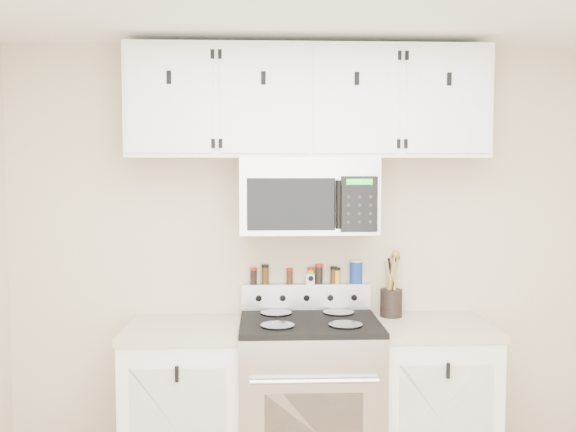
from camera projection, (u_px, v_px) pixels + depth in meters
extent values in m
cube|color=#C3B792|center=(306.00, 258.00, 3.82)|extent=(3.50, 0.01, 2.50)
cube|color=#B7B7BA|center=(309.00, 407.00, 3.56)|extent=(0.76, 0.65, 0.92)
cube|color=black|center=(314.00, 431.00, 3.25)|extent=(0.50, 0.02, 0.40)
cube|color=black|center=(309.00, 322.00, 3.53)|extent=(0.76, 0.65, 0.03)
cube|color=#B7B7BA|center=(306.00, 296.00, 3.81)|extent=(0.76, 0.08, 0.15)
cylinder|color=black|center=(277.00, 326.00, 3.37)|extent=(0.18, 0.18, 0.01)
cylinder|color=black|center=(346.00, 325.00, 3.38)|extent=(0.18, 0.18, 0.01)
cylinder|color=black|center=(276.00, 313.00, 3.67)|extent=(0.18, 0.18, 0.01)
cylinder|color=black|center=(339.00, 312.00, 3.68)|extent=(0.18, 0.18, 0.01)
cube|color=white|center=(185.00, 410.00, 3.56)|extent=(0.62, 0.60, 0.88)
cube|color=gray|center=(184.00, 329.00, 3.53)|extent=(0.64, 0.62, 0.04)
cube|color=white|center=(431.00, 407.00, 3.62)|extent=(0.62, 0.60, 0.88)
cube|color=gray|center=(432.00, 326.00, 3.58)|extent=(0.64, 0.62, 0.04)
cube|color=#9E9EA3|center=(308.00, 195.00, 3.61)|extent=(0.76, 0.38, 0.42)
cube|color=#B7B7BA|center=(311.00, 165.00, 3.41)|extent=(0.73, 0.01, 0.08)
cube|color=black|center=(291.00, 204.00, 3.41)|extent=(0.47, 0.01, 0.28)
cube|color=black|center=(359.00, 204.00, 3.43)|extent=(0.20, 0.01, 0.30)
cylinder|color=black|center=(339.00, 205.00, 3.39)|extent=(0.03, 0.03, 0.26)
cube|color=white|center=(308.00, 103.00, 3.60)|extent=(2.00, 0.33, 0.62)
cube|color=white|center=(169.00, 99.00, 3.40)|extent=(0.46, 0.01, 0.57)
cube|color=black|center=(169.00, 77.00, 3.39)|extent=(0.02, 0.01, 0.07)
cube|color=white|center=(263.00, 99.00, 3.42)|extent=(0.46, 0.01, 0.57)
cube|color=black|center=(263.00, 78.00, 3.41)|extent=(0.03, 0.01, 0.07)
cube|color=white|center=(357.00, 100.00, 3.44)|extent=(0.46, 0.01, 0.57)
cube|color=black|center=(357.00, 78.00, 3.43)|extent=(0.03, 0.01, 0.07)
cube|color=white|center=(448.00, 100.00, 3.46)|extent=(0.46, 0.01, 0.57)
cube|color=black|center=(449.00, 79.00, 3.45)|extent=(0.02, 0.01, 0.07)
cylinder|color=black|center=(391.00, 303.00, 3.73)|extent=(0.13, 0.13, 0.16)
cylinder|color=olive|center=(391.00, 282.00, 3.72)|extent=(0.01, 0.01, 0.30)
cylinder|color=olive|center=(395.00, 281.00, 3.71)|extent=(0.01, 0.01, 0.32)
cylinder|color=olive|center=(387.00, 284.00, 3.73)|extent=(0.01, 0.01, 0.28)
cylinder|color=black|center=(392.00, 282.00, 3.74)|extent=(0.01, 0.01, 0.29)
cylinder|color=olive|center=(390.00, 282.00, 3.70)|extent=(0.01, 0.01, 0.31)
cube|color=white|center=(311.00, 279.00, 3.80)|extent=(0.06, 0.05, 0.06)
cylinder|color=navy|center=(356.00, 273.00, 3.81)|extent=(0.07, 0.07, 0.13)
cylinder|color=white|center=(356.00, 261.00, 3.80)|extent=(0.08, 0.08, 0.01)
cylinder|color=black|center=(254.00, 277.00, 3.78)|extent=(0.04, 0.04, 0.08)
cylinder|color=maroon|center=(253.00, 269.00, 3.78)|extent=(0.04, 0.04, 0.02)
cylinder|color=#3E2B0F|center=(265.00, 276.00, 3.79)|extent=(0.04, 0.04, 0.10)
cylinder|color=black|center=(265.00, 266.00, 3.78)|extent=(0.04, 0.04, 0.02)
cylinder|color=#3F200F|center=(290.00, 277.00, 3.79)|extent=(0.04, 0.04, 0.08)
cylinder|color=#AE150D|center=(290.00, 269.00, 3.79)|extent=(0.04, 0.04, 0.02)
cylinder|color=gold|center=(311.00, 277.00, 3.80)|extent=(0.04, 0.04, 0.08)
cylinder|color=#B3160D|center=(311.00, 269.00, 3.80)|extent=(0.04, 0.04, 0.02)
cylinder|color=black|center=(319.00, 275.00, 3.80)|extent=(0.04, 0.04, 0.10)
cylinder|color=#B31E0D|center=(319.00, 265.00, 3.80)|extent=(0.05, 0.05, 0.02)
cylinder|color=#442B10|center=(334.00, 276.00, 3.80)|extent=(0.04, 0.04, 0.09)
cylinder|color=black|center=(334.00, 268.00, 3.80)|extent=(0.04, 0.04, 0.02)
cylinder|color=#F2A41C|center=(337.00, 277.00, 3.80)|extent=(0.04, 0.04, 0.08)
cylinder|color=black|center=(337.00, 269.00, 3.80)|extent=(0.04, 0.04, 0.02)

